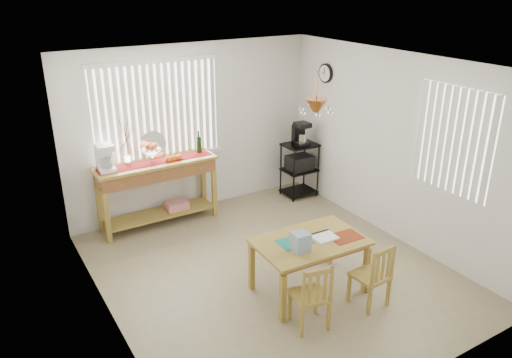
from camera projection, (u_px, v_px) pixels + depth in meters
ground at (272, 271)px, 6.35m from camera, size 4.00×4.50×0.01m
room_shell at (273, 144)px, 5.73m from camera, size 4.20×4.70×2.70m
sideboard at (158, 178)px, 7.29m from camera, size 1.76×0.50×0.99m
sideboard_items at (135, 155)px, 7.01m from camera, size 1.68×0.42×0.76m
wire_cart at (299, 165)px, 8.35m from camera, size 0.54×0.43×0.91m
cart_items at (300, 134)px, 8.16m from camera, size 0.21×0.26×0.38m
dining_table at (310, 246)px, 5.74m from camera, size 1.29×0.86×0.67m
table_items at (307, 241)px, 5.54m from camera, size 0.96×0.49×0.22m
chair_left at (311, 297)px, 5.20m from camera, size 0.42×0.42×0.78m
chair_right at (373, 276)px, 5.55m from camera, size 0.39×0.39×0.78m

